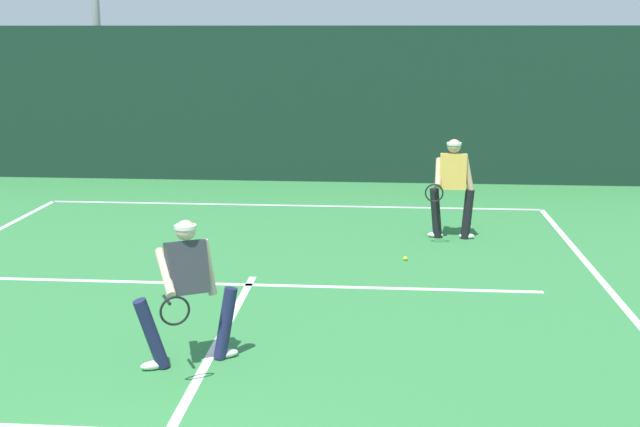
{
  "coord_description": "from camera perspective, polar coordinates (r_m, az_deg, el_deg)",
  "views": [
    {
      "loc": [
        1.82,
        -4.39,
        3.4
      ],
      "look_at": [
        0.97,
        6.1,
        1.0
      ],
      "focal_mm": 45.69,
      "sensor_mm": 36.0,
      "label": 1
    }
  ],
  "objects": [
    {
      "name": "player_near",
      "position": [
        8.4,
        -9.28,
        -5.1
      ],
      "size": [
        1.03,
        1.03,
        1.54
      ],
      "rotation": [
        0.0,
        0.0,
        3.63
      ],
      "color": "#1E234C",
      "rests_on": "ground_plane"
    },
    {
      "name": "tennis_ball",
      "position": [
        12.28,
        6.0,
        -3.14
      ],
      "size": [
        0.07,
        0.07,
        0.07
      ],
      "primitive_type": "sphere",
      "color": "#D1E033",
      "rests_on": "ground_plane"
    },
    {
      "name": "player_far",
      "position": [
        13.48,
        9.26,
        2.04
      ],
      "size": [
        0.87,
        0.9,
        1.66
      ],
      "rotation": [
        0.0,
        0.0,
        3.07
      ],
      "color": "black",
      "rests_on": "ground_plane"
    },
    {
      "name": "court_line_service",
      "position": [
        11.12,
        -5.01,
        -4.99
      ],
      "size": [
        7.87,
        0.1,
        0.01
      ],
      "primitive_type": "cube",
      "color": "white",
      "rests_on": "ground_plane"
    },
    {
      "name": "court_line_baseline_far",
      "position": [
        15.99,
        -2.0,
        0.57
      ],
      "size": [
        9.65,
        0.1,
        0.01
      ],
      "primitive_type": "cube",
      "color": "white",
      "rests_on": "ground_plane"
    },
    {
      "name": "back_fence_windscreen",
      "position": [
        18.33,
        -1.09,
        7.62
      ],
      "size": [
        19.1,
        0.12,
        3.46
      ],
      "primitive_type": "cube",
      "color": "#163126",
      "rests_on": "ground_plane"
    },
    {
      "name": "court_line_centre",
      "position": [
        8.51,
        -8.23,
        -10.81
      ],
      "size": [
        0.1,
        6.4,
        0.01
      ],
      "primitive_type": "cube",
      "color": "white",
      "rests_on": "ground_plane"
    }
  ]
}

